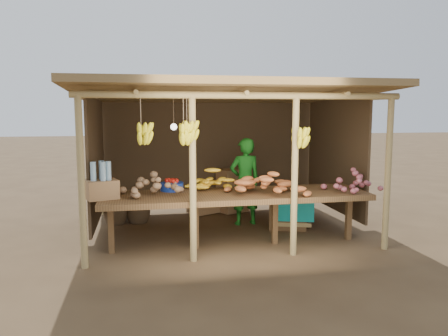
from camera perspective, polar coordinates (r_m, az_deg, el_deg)
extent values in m
plane|color=brown|center=(7.51, 0.00, -7.97)|extent=(60.00, 60.00, 0.00)
cylinder|color=tan|center=(5.74, -18.13, -1.91)|extent=(0.09, 0.09, 2.20)
cylinder|color=tan|center=(6.65, 20.62, -0.78)|extent=(0.09, 0.09, 2.20)
cylinder|color=tan|center=(8.70, -15.63, 1.25)|extent=(0.09, 0.09, 2.20)
cylinder|color=tan|center=(9.32, 11.04, 1.78)|extent=(0.09, 0.09, 2.20)
cylinder|color=tan|center=(5.73, -4.10, -1.58)|extent=(0.09, 0.09, 2.20)
cylinder|color=tan|center=(6.05, 9.20, -1.18)|extent=(0.09, 0.09, 2.20)
cylinder|color=tan|center=(5.78, 2.80, 9.46)|extent=(4.40, 0.09, 0.09)
cylinder|color=tan|center=(8.73, -1.85, 8.77)|extent=(4.40, 0.09, 0.09)
cube|color=olive|center=(7.25, 0.00, 9.76)|extent=(4.70, 3.50, 0.28)
cube|color=#493622|center=(8.74, -1.81, 2.27)|extent=(4.20, 0.04, 1.98)
cube|color=#493622|center=(7.40, -16.34, 1.04)|extent=(0.04, 2.40, 1.98)
cube|color=#493622|center=(8.12, 14.32, 1.65)|extent=(0.04, 2.40, 1.98)
cube|color=brown|center=(6.43, 1.58, -3.64)|extent=(3.90, 1.05, 0.08)
cube|color=brown|center=(6.40, -14.54, -7.62)|extent=(0.08, 0.08, 0.72)
cube|color=brown|center=(6.42, -3.72, -7.33)|extent=(0.08, 0.08, 0.72)
cube|color=brown|center=(6.67, 6.64, -6.80)|extent=(0.08, 0.08, 0.72)
cube|color=brown|center=(7.11, 15.96, -6.15)|extent=(0.08, 0.08, 0.72)
cylinder|color=navy|center=(6.66, -6.83, -2.42)|extent=(0.35, 0.35, 0.12)
cube|color=olive|center=(6.23, -15.67, -2.69)|extent=(0.50, 0.44, 0.26)
imported|color=#186E1A|center=(7.68, 2.74, -1.78)|extent=(0.60, 0.43, 1.53)
cube|color=brown|center=(7.63, 8.28, -5.59)|extent=(0.75, 0.69, 0.57)
cube|color=#0D968F|center=(7.57, 8.32, -3.27)|extent=(0.83, 0.77, 0.06)
cube|color=olive|center=(8.67, 1.13, -4.30)|extent=(0.66, 0.60, 0.42)
cube|color=olive|center=(8.59, 1.13, -1.54)|extent=(0.66, 0.60, 0.42)
cube|color=olive|center=(8.57, -2.69, -4.44)|extent=(0.66, 0.60, 0.42)
ellipsoid|color=#493622|center=(8.04, -13.97, -5.31)|extent=(0.43, 0.43, 0.58)
ellipsoid|color=#493622|center=(8.02, -11.16, -5.25)|extent=(0.43, 0.43, 0.58)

